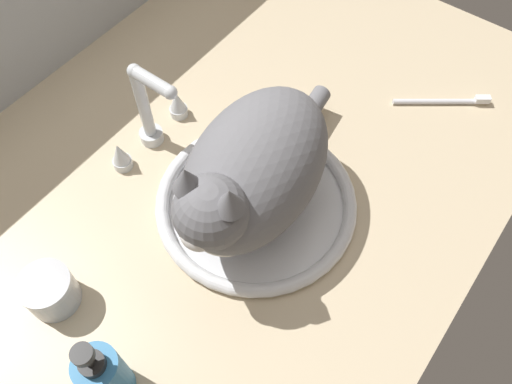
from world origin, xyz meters
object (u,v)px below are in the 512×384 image
soap_pump_bottle (104,375)px  toothbrush (443,101)px  sink_basin (256,202)px  metal_jar (50,291)px  cat (250,174)px  faucet (149,115)px

soap_pump_bottle → toothbrush: (70.24, -12.46, -5.20)cm
sink_basin → metal_jar: 32.44cm
sink_basin → metal_jar: size_ratio=4.32×
soap_pump_bottle → metal_jar: (3.57, 15.15, -2.81)cm
cat → soap_pump_bottle: size_ratio=2.55×
sink_basin → toothbrush: sink_basin is taller
faucet → metal_jar: size_ratio=2.35×
faucet → cat: size_ratio=0.43×
soap_pump_bottle → metal_jar: bearing=76.7°
faucet → soap_pump_bottle: bearing=-144.9°
faucet → cat: cat is taller
sink_basin → toothbrush: size_ratio=2.19×
soap_pump_bottle → toothbrush: bearing=-10.1°
sink_basin → faucet: faucet is taller
soap_pump_bottle → sink_basin: bearing=2.9°
faucet → soap_pump_bottle: size_ratio=1.09×
sink_basin → metal_jar: metal_jar is taller
cat → metal_jar: bearing=153.8°
faucet → metal_jar: faucet is taller
faucet → toothbrush: size_ratio=1.19×
faucet → sink_basin: bearing=-90.0°
cat → sink_basin: bearing=7.6°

